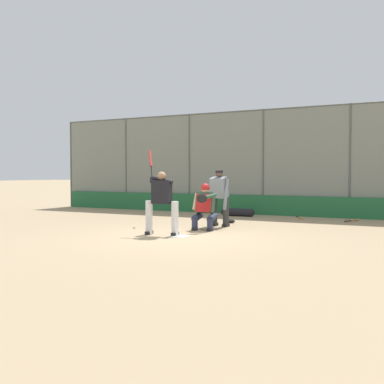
{
  "coord_description": "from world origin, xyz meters",
  "views": [
    {
      "loc": [
        -5.12,
        9.61,
        1.53
      ],
      "look_at": [
        0.16,
        -1.0,
        1.05
      ],
      "focal_mm": 42.0,
      "sensor_mm": 36.0,
      "label": 1
    }
  ],
  "objects_px": {
    "catcher_behind_plate": "(204,206)",
    "spare_bat_near_backstop": "(301,218)",
    "fielding_glove_on_dirt": "(230,221)",
    "umpire_home": "(219,196)",
    "baseball_loose": "(134,227)",
    "batter_at_plate": "(162,201)",
    "equipment_bag_dugout_side": "(238,212)",
    "spare_bat_third_base_side": "(353,220)"
  },
  "relations": [
    {
      "from": "catcher_behind_plate",
      "to": "spare_bat_near_backstop",
      "type": "relative_size",
      "value": 1.7
    },
    {
      "from": "catcher_behind_plate",
      "to": "fielding_glove_on_dirt",
      "type": "xyz_separation_m",
      "value": [
        0.03,
        -1.92,
        -0.6
      ]
    },
    {
      "from": "umpire_home",
      "to": "baseball_loose",
      "type": "xyz_separation_m",
      "value": [
        1.93,
        1.54,
        -0.84
      ]
    },
    {
      "from": "fielding_glove_on_dirt",
      "to": "batter_at_plate",
      "type": "bearing_deg",
      "value": 81.25
    },
    {
      "from": "baseball_loose",
      "to": "equipment_bag_dugout_side",
      "type": "xyz_separation_m",
      "value": [
        -1.3,
        -4.73,
        0.1
      ]
    },
    {
      "from": "catcher_behind_plate",
      "to": "umpire_home",
      "type": "height_order",
      "value": "umpire_home"
    },
    {
      "from": "fielding_glove_on_dirt",
      "to": "baseball_loose",
      "type": "xyz_separation_m",
      "value": [
        1.87,
        2.5,
        -0.02
      ]
    },
    {
      "from": "equipment_bag_dugout_side",
      "to": "catcher_behind_plate",
      "type": "bearing_deg",
      "value": 98.27
    },
    {
      "from": "spare_bat_third_base_side",
      "to": "baseball_loose",
      "type": "distance_m",
      "value": 7.12
    },
    {
      "from": "batter_at_plate",
      "to": "umpire_home",
      "type": "height_order",
      "value": "batter_at_plate"
    },
    {
      "from": "spare_bat_near_backstop",
      "to": "spare_bat_third_base_side",
      "type": "xyz_separation_m",
      "value": [
        -1.71,
        0.03,
        0.0
      ]
    },
    {
      "from": "umpire_home",
      "to": "spare_bat_near_backstop",
      "type": "relative_size",
      "value": 2.19
    },
    {
      "from": "spare_bat_near_backstop",
      "to": "batter_at_plate",
      "type": "bearing_deg",
      "value": -49.06
    },
    {
      "from": "batter_at_plate",
      "to": "baseball_loose",
      "type": "distance_m",
      "value": 1.79
    },
    {
      "from": "umpire_home",
      "to": "fielding_glove_on_dirt",
      "type": "height_order",
      "value": "umpire_home"
    },
    {
      "from": "equipment_bag_dugout_side",
      "to": "batter_at_plate",
      "type": "bearing_deg",
      "value": 90.69
    },
    {
      "from": "batter_at_plate",
      "to": "umpire_home",
      "type": "distance_m",
      "value": 2.42
    },
    {
      "from": "umpire_home",
      "to": "spare_bat_third_base_side",
      "type": "relative_size",
      "value": 1.99
    },
    {
      "from": "umpire_home",
      "to": "baseball_loose",
      "type": "distance_m",
      "value": 2.61
    },
    {
      "from": "catcher_behind_plate",
      "to": "baseball_loose",
      "type": "bearing_deg",
      "value": 9.89
    },
    {
      "from": "catcher_behind_plate",
      "to": "equipment_bag_dugout_side",
      "type": "bearing_deg",
      "value": -88.83
    },
    {
      "from": "fielding_glove_on_dirt",
      "to": "baseball_loose",
      "type": "height_order",
      "value": "fielding_glove_on_dirt"
    },
    {
      "from": "spare_bat_third_base_side",
      "to": "spare_bat_near_backstop",
      "type": "bearing_deg",
      "value": 110.16
    },
    {
      "from": "baseball_loose",
      "to": "umpire_home",
      "type": "bearing_deg",
      "value": -141.56
    },
    {
      "from": "spare_bat_third_base_side",
      "to": "fielding_glove_on_dirt",
      "type": "xyz_separation_m",
      "value": [
        3.39,
        2.29,
        0.03
      ]
    },
    {
      "from": "equipment_bag_dugout_side",
      "to": "spare_bat_near_backstop",
      "type": "bearing_deg",
      "value": -177.88
    },
    {
      "from": "batter_at_plate",
      "to": "spare_bat_near_backstop",
      "type": "distance_m",
      "value": 6.1
    },
    {
      "from": "batter_at_plate",
      "to": "equipment_bag_dugout_side",
      "type": "height_order",
      "value": "batter_at_plate"
    },
    {
      "from": "catcher_behind_plate",
      "to": "spare_bat_third_base_side",
      "type": "relative_size",
      "value": 1.54
    },
    {
      "from": "batter_at_plate",
      "to": "fielding_glove_on_dirt",
      "type": "distance_m",
      "value": 3.45
    },
    {
      "from": "fielding_glove_on_dirt",
      "to": "umpire_home",
      "type": "bearing_deg",
      "value": 93.71
    },
    {
      "from": "spare_bat_near_backstop",
      "to": "spare_bat_third_base_side",
      "type": "bearing_deg",
      "value": 61.35
    },
    {
      "from": "catcher_behind_plate",
      "to": "fielding_glove_on_dirt",
      "type": "height_order",
      "value": "catcher_behind_plate"
    },
    {
      "from": "batter_at_plate",
      "to": "baseball_loose",
      "type": "height_order",
      "value": "batter_at_plate"
    },
    {
      "from": "batter_at_plate",
      "to": "equipment_bag_dugout_side",
      "type": "distance_m",
      "value": 5.59
    },
    {
      "from": "catcher_behind_plate",
      "to": "fielding_glove_on_dirt",
      "type": "distance_m",
      "value": 2.01
    },
    {
      "from": "spare_bat_third_base_side",
      "to": "equipment_bag_dugout_side",
      "type": "height_order",
      "value": "equipment_bag_dugout_side"
    },
    {
      "from": "spare_bat_near_backstop",
      "to": "fielding_glove_on_dirt",
      "type": "height_order",
      "value": "fielding_glove_on_dirt"
    },
    {
      "from": "spare_bat_third_base_side",
      "to": "baseball_loose",
      "type": "bearing_deg",
      "value": 153.33
    },
    {
      "from": "spare_bat_near_backstop",
      "to": "baseball_loose",
      "type": "distance_m",
      "value": 5.98
    },
    {
      "from": "equipment_bag_dugout_side",
      "to": "fielding_glove_on_dirt",
      "type": "bearing_deg",
      "value": 104.49
    },
    {
      "from": "umpire_home",
      "to": "fielding_glove_on_dirt",
      "type": "relative_size",
      "value": 5.0
    }
  ]
}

